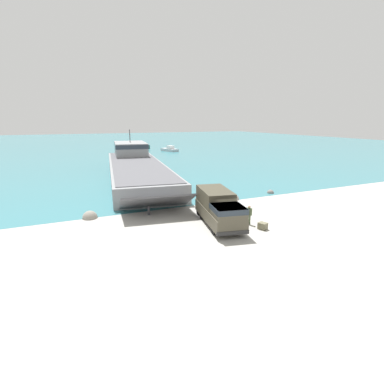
# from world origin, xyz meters

# --- Properties ---
(ground_plane) EXTENTS (240.00, 240.00, 0.00)m
(ground_plane) POSITION_xyz_m (0.00, 0.00, 0.00)
(ground_plane) COLOR #A8A59E
(water_surface) EXTENTS (240.00, 180.00, 0.01)m
(water_surface) POSITION_xyz_m (0.00, 97.45, 0.00)
(water_surface) COLOR teal
(water_surface) RESTS_ON ground_plane
(landing_craft) EXTENTS (12.98, 39.04, 7.05)m
(landing_craft) POSITION_xyz_m (-1.32, 27.72, 1.66)
(landing_craft) COLOR gray
(landing_craft) RESTS_ON ground_plane
(military_truck) EXTENTS (3.94, 7.61, 2.82)m
(military_truck) POSITION_xyz_m (-0.47, 1.33, 1.47)
(military_truck) COLOR #4C4738
(military_truck) RESTS_ON ground_plane
(soldier_on_ramp) EXTENTS (0.38, 0.50, 1.67)m
(soldier_on_ramp) POSITION_xyz_m (1.89, 0.19, 0.96)
(soldier_on_ramp) COLOR #475638
(soldier_on_ramp) RESTS_ON ground_plane
(moored_boat_a) EXTENTS (7.65, 2.90, 2.21)m
(moored_boat_a) POSITION_xyz_m (10.03, 72.22, 0.73)
(moored_boat_a) COLOR #2D7060
(moored_boat_a) RESTS_ON ground_plane
(moored_boat_b) EXTENTS (3.95, 6.09, 1.57)m
(moored_boat_b) POSITION_xyz_m (16.91, 61.65, 0.52)
(moored_boat_b) COLOR #B7BABF
(moored_boat_b) RESTS_ON ground_plane
(mooring_bollard) EXTENTS (0.30, 0.30, 0.87)m
(mooring_bollard) POSITION_xyz_m (-5.31, 6.21, 0.48)
(mooring_bollard) COLOR #333338
(mooring_bollard) RESTS_ON ground_plane
(cargo_crate) EXTENTS (0.76, 0.83, 0.56)m
(cargo_crate) POSITION_xyz_m (2.22, -1.33, 0.28)
(cargo_crate) COLOR #6B664C
(cargo_crate) RESTS_ON ground_plane
(shoreline_rock_a) EXTENTS (1.37, 1.37, 1.37)m
(shoreline_rock_a) POSITION_xyz_m (-10.53, 7.53, 0.00)
(shoreline_rock_a) COLOR gray
(shoreline_rock_a) RESTS_ON ground_plane
(shoreline_rock_b) EXTENTS (0.84, 0.84, 0.84)m
(shoreline_rock_b) POSITION_xyz_m (10.87, 8.56, 0.00)
(shoreline_rock_b) COLOR gray
(shoreline_rock_b) RESTS_ON ground_plane
(shoreline_rock_c) EXTENTS (1.29, 1.29, 1.29)m
(shoreline_rock_c) POSITION_xyz_m (5.07, 7.84, 0.00)
(shoreline_rock_c) COLOR gray
(shoreline_rock_c) RESTS_ON ground_plane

